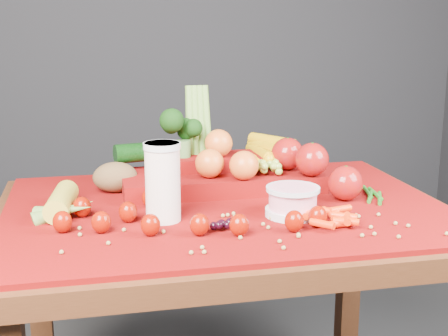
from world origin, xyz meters
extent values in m
cube|color=black|center=(0.00, 1.50, 1.25)|extent=(3.00, 0.02, 2.50)
cube|color=#371B0C|center=(0.00, 0.00, 0.72)|extent=(1.10, 0.80, 0.05)
cube|color=#371B0C|center=(-0.48, 0.33, 0.35)|extent=(0.06, 0.06, 0.70)
cube|color=#371B0C|center=(0.48, 0.33, 0.35)|extent=(0.06, 0.06, 0.70)
cube|color=#6B0308|center=(0.00, 0.00, 0.76)|extent=(1.05, 0.75, 0.01)
cylinder|color=silver|center=(-0.16, -0.08, 0.85)|extent=(0.08, 0.08, 0.18)
cylinder|color=silver|center=(-0.16, -0.08, 0.93)|extent=(0.08, 0.08, 0.01)
cylinder|color=silver|center=(0.13, -0.11, 0.77)|extent=(0.13, 0.13, 0.02)
cylinder|color=pink|center=(0.13, -0.11, 0.80)|extent=(0.11, 0.11, 0.05)
cylinder|color=silver|center=(0.13, -0.11, 0.83)|extent=(0.12, 0.12, 0.01)
ellipsoid|color=#931504|center=(-0.24, -0.08, 0.79)|extent=(0.04, 0.04, 0.05)
cone|color=#0D4D0E|center=(-0.24, -0.08, 0.81)|extent=(0.03, 0.03, 0.01)
ellipsoid|color=#931504|center=(-0.30, -0.14, 0.79)|extent=(0.04, 0.04, 0.05)
cone|color=#0D4D0E|center=(-0.30, -0.14, 0.81)|extent=(0.03, 0.03, 0.01)
ellipsoid|color=#931504|center=(-0.20, -0.18, 0.79)|extent=(0.04, 0.04, 0.05)
cone|color=#0D4D0E|center=(-0.20, -0.18, 0.81)|extent=(0.03, 0.03, 0.01)
ellipsoid|color=#931504|center=(-0.10, -0.20, 0.79)|extent=(0.04, 0.04, 0.05)
cone|color=#0D4D0E|center=(-0.10, -0.20, 0.81)|extent=(0.03, 0.03, 0.01)
ellipsoid|color=#931504|center=(-0.02, -0.22, 0.79)|extent=(0.04, 0.04, 0.05)
cone|color=#0D4D0E|center=(-0.02, -0.22, 0.81)|extent=(0.03, 0.03, 0.01)
ellipsoid|color=#931504|center=(0.10, -0.22, 0.79)|extent=(0.04, 0.04, 0.05)
cone|color=#0D4D0E|center=(0.10, -0.22, 0.81)|extent=(0.03, 0.03, 0.01)
ellipsoid|color=#931504|center=(-0.18, 0.02, 0.79)|extent=(0.04, 0.04, 0.05)
cone|color=#0D4D0E|center=(-0.18, 0.02, 0.81)|extent=(0.03, 0.03, 0.01)
ellipsoid|color=#931504|center=(-0.34, -0.02, 0.79)|extent=(0.04, 0.04, 0.05)
cone|color=#0D4D0E|center=(-0.34, -0.02, 0.81)|extent=(0.03, 0.03, 0.01)
ellipsoid|color=#931504|center=(0.16, -0.20, 0.79)|extent=(0.04, 0.04, 0.05)
cone|color=#0D4D0E|center=(0.16, -0.20, 0.81)|extent=(0.03, 0.03, 0.01)
ellipsoid|color=#931504|center=(-0.38, -0.12, 0.79)|extent=(0.04, 0.04, 0.05)
cone|color=#0D4D0E|center=(-0.38, -0.12, 0.81)|extent=(0.03, 0.03, 0.01)
cylinder|color=gold|center=(-0.39, 0.02, 0.79)|extent=(0.08, 0.19, 0.06)
ellipsoid|color=brown|center=(-0.26, 0.18, 0.80)|extent=(0.12, 0.08, 0.08)
cube|color=#6B0308|center=(0.02, 0.15, 0.78)|extent=(0.52, 0.22, 0.04)
cube|color=#6B0308|center=(0.00, 0.20, 0.82)|extent=(0.28, 0.12, 0.03)
sphere|color=maroon|center=(0.24, 0.06, 0.85)|extent=(0.09, 0.09, 0.09)
sphere|color=maroon|center=(0.30, -0.02, 0.81)|extent=(0.09, 0.09, 0.09)
sphere|color=maroon|center=(0.20, 0.14, 0.85)|extent=(0.09, 0.09, 0.09)
sphere|color=#D94D1B|center=(-0.02, 0.10, 0.84)|extent=(0.07, 0.07, 0.07)
sphere|color=#D94D1B|center=(0.06, 0.06, 0.84)|extent=(0.07, 0.07, 0.07)
sphere|color=#D94D1B|center=(0.02, 0.18, 0.88)|extent=(0.07, 0.07, 0.07)
cylinder|color=#C68303|center=(0.13, 0.22, 0.82)|extent=(0.06, 0.17, 0.04)
cylinder|color=#C68303|center=(0.15, 0.22, 0.84)|extent=(0.04, 0.17, 0.04)
cylinder|color=#C68303|center=(0.17, 0.22, 0.85)|extent=(0.07, 0.17, 0.04)
cylinder|color=#C68303|center=(0.18, 0.22, 0.87)|extent=(0.11, 0.17, 0.04)
cylinder|color=#3F662D|center=(-0.07, 0.20, 0.86)|extent=(0.04, 0.04, 0.04)
cylinder|color=olive|center=(-0.05, 0.24, 0.92)|extent=(0.03, 0.06, 0.22)
cylinder|color=olive|center=(-0.03, 0.24, 0.92)|extent=(0.02, 0.06, 0.22)
cylinder|color=olive|center=(-0.02, 0.24, 0.92)|extent=(0.02, 0.06, 0.22)
cylinder|color=olive|center=(0.00, 0.24, 0.92)|extent=(0.03, 0.06, 0.22)
cylinder|color=black|center=(-0.14, 0.24, 0.85)|extent=(0.23, 0.09, 0.05)
camera|label=1|loc=(-0.31, -1.42, 1.21)|focal=50.00mm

